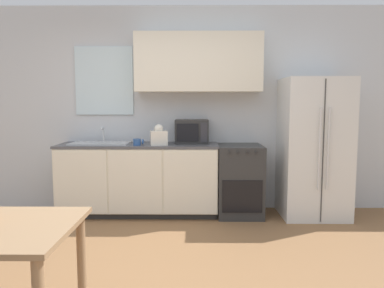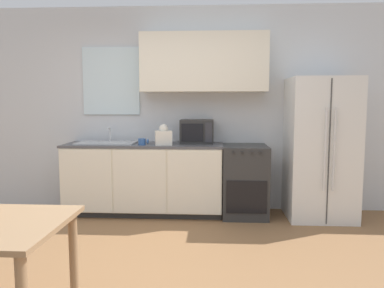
% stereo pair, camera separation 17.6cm
% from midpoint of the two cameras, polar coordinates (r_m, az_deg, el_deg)
% --- Properties ---
extents(ground_plane, '(12.00, 12.00, 0.00)m').
position_cam_midpoint_polar(ground_plane, '(3.32, -9.29, -19.32)').
color(ground_plane, olive).
extents(wall_back, '(12.00, 0.38, 2.70)m').
position_cam_midpoint_polar(wall_back, '(5.04, -4.81, 6.45)').
color(wall_back, silver).
rests_on(wall_back, ground_plane).
extents(kitchen_counter, '(2.02, 0.62, 0.91)m').
position_cam_midpoint_polar(kitchen_counter, '(4.89, -9.11, -5.27)').
color(kitchen_counter, '#333333').
rests_on(kitchen_counter, ground_plane).
extents(oven_range, '(0.56, 0.65, 0.90)m').
position_cam_midpoint_polar(oven_range, '(4.84, 6.20, -5.51)').
color(oven_range, '#2D2D2D').
rests_on(oven_range, ground_plane).
extents(refrigerator, '(0.80, 0.74, 1.74)m').
position_cam_midpoint_polar(refrigerator, '(4.92, 17.08, -0.59)').
color(refrigerator, silver).
rests_on(refrigerator, ground_plane).
extents(kitchen_sink, '(0.74, 0.42, 0.20)m').
position_cam_midpoint_polar(kitchen_sink, '(4.93, -14.75, 0.16)').
color(kitchen_sink, '#B7BABC').
rests_on(kitchen_sink, kitchen_counter).
extents(microwave, '(0.43, 0.35, 0.31)m').
position_cam_midpoint_polar(microwave, '(4.84, -1.07, 1.92)').
color(microwave, '#282828').
rests_on(microwave, kitchen_counter).
extents(coffee_mug, '(0.13, 0.09, 0.08)m').
position_cam_midpoint_polar(coffee_mug, '(4.67, -9.35, 0.30)').
color(coffee_mug, '#335999').
rests_on(coffee_mug, kitchen_counter).
extents(grocery_bag_0, '(0.23, 0.21, 0.26)m').
position_cam_midpoint_polar(grocery_bag_0, '(4.65, -6.18, 1.17)').
color(grocery_bag_0, silver).
rests_on(grocery_bag_0, kitchen_counter).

